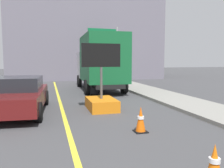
# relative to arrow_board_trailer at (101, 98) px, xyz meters

# --- Properties ---
(lane_center_stripe) EXTENTS (0.14, 36.00, 0.01)m
(lane_center_stripe) POSITION_rel_arrow_board_trailer_xyz_m (-1.58, -5.03, -0.48)
(lane_center_stripe) COLOR yellow
(lane_center_stripe) RESTS_ON ground
(arrow_board_trailer) EXTENTS (1.60, 1.80, 2.70)m
(arrow_board_trailer) POSITION_rel_arrow_board_trailer_xyz_m (0.00, 0.00, 0.00)
(arrow_board_trailer) COLOR orange
(arrow_board_trailer) RESTS_ON ground
(box_truck) EXTENTS (2.66, 6.71, 3.57)m
(box_truck) POSITION_rel_arrow_board_trailer_xyz_m (1.25, 5.89, 1.42)
(box_truck) COLOR black
(box_truck) RESTS_ON ground
(pickup_car) EXTENTS (2.32, 4.70, 1.38)m
(pickup_car) POSITION_rel_arrow_board_trailer_xyz_m (-3.26, 0.22, 0.22)
(pickup_car) COLOR #591414
(pickup_car) RESTS_ON ground
(highway_guide_sign) EXTENTS (2.78, 0.32, 5.00)m
(highway_guide_sign) POSITION_rel_arrow_board_trailer_xyz_m (3.22, 11.27, 2.94)
(highway_guide_sign) COLOR gray
(highway_guide_sign) RESTS_ON ground
(far_building_block) EXTENTS (15.92, 7.77, 9.72)m
(far_building_block) POSITION_rel_arrow_board_trailer_xyz_m (2.02, 17.48, 4.38)
(far_building_block) COLOR slate
(far_building_block) RESTS_ON ground
(traffic_cone_near_sign) EXTENTS (0.36, 0.36, 0.65)m
(traffic_cone_near_sign) POSITION_rel_arrow_board_trailer_xyz_m (0.55, -6.15, -0.16)
(traffic_cone_near_sign) COLOR black
(traffic_cone_near_sign) RESTS_ON ground
(traffic_cone_mid_lane) EXTENTS (0.36, 0.36, 0.74)m
(traffic_cone_mid_lane) POSITION_rel_arrow_board_trailer_xyz_m (0.40, -3.29, -0.12)
(traffic_cone_mid_lane) COLOR black
(traffic_cone_mid_lane) RESTS_ON ground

